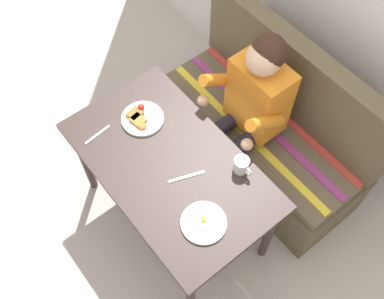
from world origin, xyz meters
name	(u,v)px	position (x,y,z in m)	size (l,w,h in m)	color
ground_plane	(174,217)	(0.00, 0.00, 0.00)	(8.00, 8.00, 0.00)	#B6AAA1
table	(171,171)	(0.00, 0.00, 0.65)	(1.20, 0.70, 0.73)	#342824
couch	(265,130)	(0.00, 0.76, 0.33)	(1.44, 0.56, 1.00)	brown
person	(249,104)	(-0.02, 0.59, 0.74)	(0.45, 0.61, 1.21)	orange
plate_breakfast	(141,118)	(-0.33, 0.05, 0.74)	(0.24, 0.24, 0.05)	white
plate_eggs	(204,223)	(0.37, -0.07, 0.74)	(0.23, 0.23, 0.04)	white
coffee_mug	(242,165)	(0.26, 0.27, 0.78)	(0.12, 0.08, 0.09)	white
fork	(98,135)	(-0.39, -0.20, 0.73)	(0.01, 0.17, 0.01)	silver
knife	(186,177)	(0.12, 0.02, 0.73)	(0.01, 0.20, 0.01)	silver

